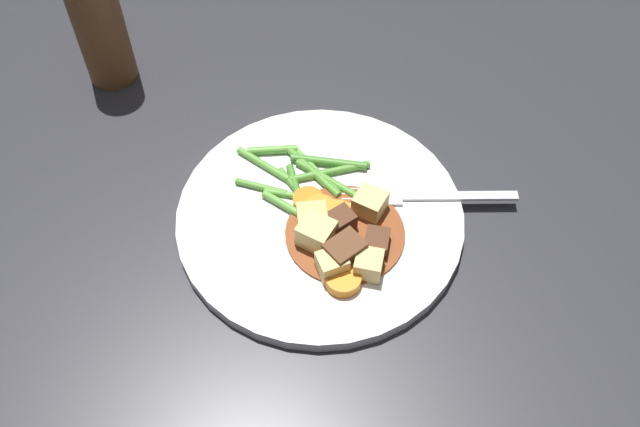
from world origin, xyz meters
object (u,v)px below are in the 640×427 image
at_px(meat_chunk_0, 345,253).
at_px(fork, 423,196).
at_px(carrot_slice_2, 343,279).
at_px(carrot_slice_3, 338,215).
at_px(dinner_plate, 320,217).
at_px(potato_chunk_2, 369,265).
at_px(potato_chunk_0, 312,219).
at_px(potato_chunk_3, 332,265).
at_px(carrot_slice_1, 322,208).
at_px(pepper_mill, 98,21).
at_px(meat_chunk_2, 377,242).
at_px(potato_chunk_1, 316,234).
at_px(carrot_slice_0, 307,202).
at_px(meat_chunk_1, 336,225).
at_px(potato_chunk_4, 370,204).

height_order(meat_chunk_0, fork, meat_chunk_0).
distance_m(carrot_slice_2, carrot_slice_3, 0.07).
height_order(dinner_plate, potato_chunk_2, potato_chunk_2).
bearing_deg(potato_chunk_0, potato_chunk_3, -23.94).
bearing_deg(carrot_slice_1, meat_chunk_0, -23.88).
height_order(dinner_plate, potato_chunk_3, potato_chunk_3).
relative_size(carrot_slice_1, potato_chunk_0, 1.14).
relative_size(carrot_slice_2, fork, 0.24).
bearing_deg(pepper_mill, potato_chunk_0, 1.49).
height_order(potato_chunk_3, fork, potato_chunk_3).
xyz_separation_m(dinner_plate, carrot_slice_2, (0.07, -0.04, 0.01)).
bearing_deg(dinner_plate, potato_chunk_3, -34.79).
height_order(dinner_plate, fork, fork).
relative_size(meat_chunk_2, pepper_mill, 0.17).
bearing_deg(potato_chunk_1, fork, 72.77).
xyz_separation_m(carrot_slice_0, meat_chunk_0, (0.07, -0.02, 0.01)).
distance_m(carrot_slice_0, potato_chunk_0, 0.03).
height_order(carrot_slice_1, meat_chunk_0, meat_chunk_0).
bearing_deg(carrot_slice_0, potato_chunk_0, -32.41).
height_order(potato_chunk_3, meat_chunk_1, potato_chunk_3).
height_order(carrot_slice_3, fork, carrot_slice_3).
relative_size(carrot_slice_1, potato_chunk_2, 1.29).
xyz_separation_m(potato_chunk_3, potato_chunk_4, (-0.02, 0.07, 0.00)).
relative_size(potato_chunk_1, meat_chunk_1, 1.11).
relative_size(carrot_slice_1, meat_chunk_0, 0.95).
bearing_deg(fork, potato_chunk_1, -107.23).
xyz_separation_m(carrot_slice_0, carrot_slice_1, (0.02, 0.00, 0.00)).
distance_m(potato_chunk_0, potato_chunk_2, 0.07).
xyz_separation_m(dinner_plate, meat_chunk_1, (0.03, -0.00, 0.02)).
xyz_separation_m(potato_chunk_2, meat_chunk_0, (-0.02, -0.01, 0.00)).
relative_size(meat_chunk_1, meat_chunk_2, 1.09).
relative_size(carrot_slice_2, potato_chunk_4, 1.19).
xyz_separation_m(potato_chunk_4, fork, (0.03, 0.05, -0.01)).
bearing_deg(fork, pepper_mill, -163.29).
relative_size(fork, pepper_mill, 0.88).
distance_m(dinner_plate, meat_chunk_0, 0.06).
distance_m(meat_chunk_1, fork, 0.10).
bearing_deg(potato_chunk_3, dinner_plate, 145.21).
bearing_deg(carrot_slice_3, pepper_mill, -174.08).
height_order(potato_chunk_1, fork, potato_chunk_1).
xyz_separation_m(potato_chunk_2, potato_chunk_4, (-0.05, 0.05, 0.00)).
bearing_deg(meat_chunk_1, potato_chunk_4, 81.73).
relative_size(potato_chunk_4, meat_chunk_2, 1.08).
height_order(carrot_slice_1, pepper_mill, pepper_mill).
height_order(carrot_slice_1, meat_chunk_1, meat_chunk_1).
relative_size(dinner_plate, potato_chunk_0, 10.01).
relative_size(potato_chunk_0, potato_chunk_4, 1.00).
relative_size(carrot_slice_3, potato_chunk_0, 1.08).
xyz_separation_m(carrot_slice_3, potato_chunk_0, (-0.01, -0.03, 0.01)).
height_order(carrot_slice_2, potato_chunk_2, potato_chunk_2).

